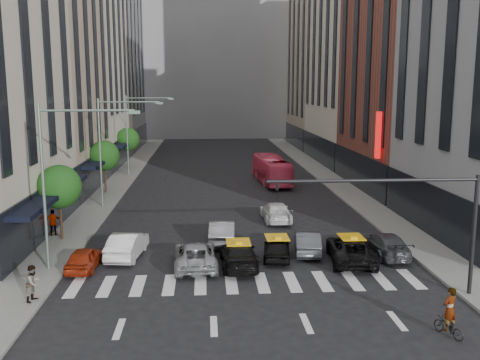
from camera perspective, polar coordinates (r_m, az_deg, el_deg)
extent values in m
plane|color=black|center=(26.98, 1.40, -12.04)|extent=(160.00, 160.00, 0.00)
cube|color=slate|center=(56.58, -13.11, -0.54)|extent=(3.00, 96.00, 0.15)
cube|color=slate|center=(57.51, 10.13, -0.27)|extent=(3.00, 96.00, 0.15)
cube|color=tan|center=(54.95, -19.73, 11.34)|extent=(8.00, 16.00, 24.00)
cube|color=beige|center=(72.86, -16.06, 15.78)|extent=(8.00, 20.00, 36.00)
cube|color=gray|center=(91.25, -13.42, 12.74)|extent=(8.00, 18.00, 30.00)
cube|color=brown|center=(55.47, 16.96, 12.50)|extent=(8.00, 18.00, 26.00)
cube|color=beige|center=(74.17, 11.85, 17.39)|extent=(8.00, 20.00, 40.00)
cube|color=tan|center=(92.06, 8.48, 12.24)|extent=(8.00, 18.00, 28.00)
cube|color=gray|center=(110.23, -2.70, 14.02)|extent=(30.00, 10.00, 36.00)
cylinder|color=black|center=(37.14, -18.56, -3.62)|extent=(0.18, 0.18, 3.15)
sphere|color=#183F12|center=(36.75, -18.73, -0.69)|extent=(2.88, 2.88, 2.88)
cylinder|color=black|center=(52.47, -14.20, 0.44)|extent=(0.18, 0.18, 3.15)
sphere|color=#183F12|center=(52.19, -14.29, 2.53)|extent=(2.88, 2.88, 2.88)
cylinder|color=black|center=(68.11, -11.82, 2.65)|extent=(0.18, 0.18, 3.15)
sphere|color=#183F12|center=(67.89, -11.88, 4.27)|extent=(2.88, 2.88, 2.88)
cylinder|color=gray|center=(30.68, -20.21, -0.91)|extent=(0.16, 0.16, 9.00)
cylinder|color=gray|center=(29.60, -16.02, 7.14)|extent=(5.00, 0.12, 0.12)
cube|color=gray|center=(29.19, -11.17, 7.10)|extent=(0.60, 0.25, 0.18)
cylinder|color=gray|center=(46.08, -14.69, 2.81)|extent=(0.16, 0.16, 9.00)
cylinder|color=gray|center=(45.36, -11.79, 8.14)|extent=(5.00, 0.12, 0.12)
cube|color=gray|center=(45.09, -8.61, 8.10)|extent=(0.60, 0.25, 0.18)
cylinder|color=gray|center=(61.78, -11.94, 4.65)|extent=(0.16, 0.16, 9.00)
cylinder|color=gray|center=(61.25, -9.74, 8.61)|extent=(5.00, 0.12, 0.12)
cube|color=gray|center=(61.05, -7.38, 8.58)|extent=(0.60, 0.25, 0.18)
cylinder|color=black|center=(28.05, 23.62, -5.57)|extent=(0.20, 0.20, 6.00)
cylinder|color=black|center=(25.53, 14.05, -0.05)|extent=(10.00, 0.16, 0.16)
imported|color=black|center=(24.62, 3.98, -1.32)|extent=(0.13, 0.16, 0.80)
cube|color=red|center=(47.51, 14.53, 4.66)|extent=(0.30, 0.70, 4.00)
imported|color=maroon|center=(31.37, -16.27, -8.03)|extent=(1.69, 3.80, 1.27)
imported|color=silver|center=(32.90, -11.94, -6.77)|extent=(2.17, 4.80, 1.53)
imported|color=#A3A4A8|center=(30.63, -4.79, -7.95)|extent=(2.58, 5.21, 1.42)
imported|color=black|center=(30.52, -0.18, -7.96)|extent=(2.14, 4.99, 1.43)
imported|color=black|center=(31.94, 3.95, -7.28)|extent=(2.05, 4.03, 1.31)
imported|color=#3E4146|center=(33.23, 7.19, -6.58)|extent=(2.01, 4.38, 1.39)
imported|color=black|center=(32.02, 11.73, -7.27)|extent=(3.05, 5.56, 1.48)
imported|color=#3C3E43|center=(33.68, 15.30, -6.64)|extent=(1.94, 4.77, 1.38)
imported|color=gray|center=(35.01, -1.93, -5.53)|extent=(1.85, 4.73, 1.53)
imported|color=white|center=(40.81, 3.84, -3.39)|extent=(2.10, 4.94, 1.42)
imported|color=#F8496F|center=(56.65, 3.38, 1.10)|extent=(3.18, 10.40, 2.85)
imported|color=black|center=(24.22, 21.35, -14.38)|extent=(1.10, 1.61, 0.80)
imported|color=gray|center=(23.72, 21.55, -11.46)|extent=(0.79, 0.67, 1.84)
imported|color=gray|center=(27.27, -21.19, -10.20)|extent=(0.88, 1.00, 1.74)
imported|color=gray|center=(38.29, -19.30, -4.31)|extent=(1.13, 0.74, 1.79)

